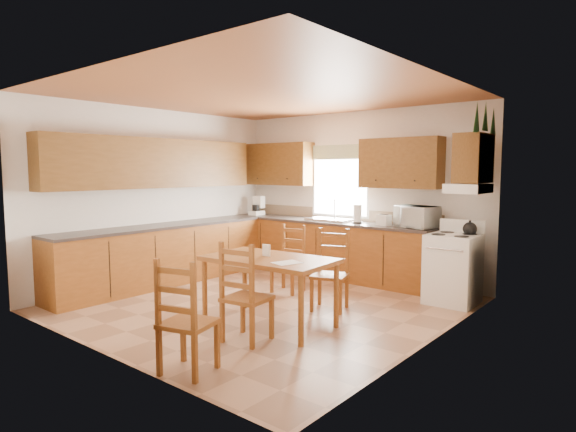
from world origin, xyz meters
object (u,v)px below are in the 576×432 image
Objects in this scene: chair_near_left at (188,315)px; chair_far_left at (288,259)px; chair_far_right at (330,270)px; microwave at (417,217)px; dining_table at (269,291)px; stove at (453,270)px; chair_near_right at (247,292)px.

chair_near_left reaches higher than chair_far_left.
chair_near_left is at bearing -76.60° from chair_far_left.
chair_far_right is (0.97, -0.35, 0.03)m from chair_far_left.
microwave reaches higher than chair_far_left.
dining_table is 1.44× the size of chair_far_right.
chair_far_right is at bearing -130.69° from stove.
stove is 0.94× the size of chair_far_left.
chair_far_right is (-0.11, 2.33, -0.00)m from chair_near_left.
microwave is 0.53× the size of chair_near_left.
chair_near_right is (0.16, -0.52, 0.13)m from dining_table.
dining_table is at bearing -120.66° from chair_far_right.
microwave is 0.53× the size of chair_far_right.
chair_far_left is (-0.78, 1.28, 0.09)m from dining_table.
dining_table is at bearing -93.52° from chair_near_left.
stove is at bearing -120.83° from chair_near_left.
chair_near_left is 1.06× the size of chair_far_left.
stove is at bearing 15.61° from chair_far_left.
chair_far_left is at bearing -70.87° from chair_near_right.
chair_far_left is at bearing -156.16° from stove.
microwave is at bearing 56.84° from chair_far_right.
stove is 3.73m from chair_near_left.
chair_far_right is at bearing -28.59° from chair_far_left.
dining_table is 1.50m from chair_far_left.
stove is 0.89× the size of chair_far_right.
chair_far_left is (-0.94, 1.80, -0.04)m from chair_near_right.
stove is 1.69× the size of microwave.
stove is 0.89× the size of chair_near_left.
chair_near_right is at bearing -71.12° from chair_far_left.
chair_near_right is at bearing -110.34° from chair_far_right.
chair_far_right is (-1.08, -1.28, 0.05)m from stove.
dining_table is at bearing -67.22° from chair_far_left.
dining_table is 0.56m from chair_near_right.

